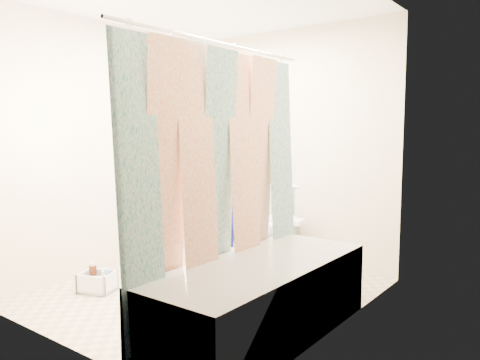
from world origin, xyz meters
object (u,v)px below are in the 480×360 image
Objects in this scene: bathtub at (260,297)px; cleaning_caddy at (98,283)px; toilet at (282,225)px; plumber at (226,184)px.

bathtub is 5.16× the size of cleaning_caddy.
bathtub is 2.09× the size of toilet.
toilet is (-0.77, 1.51, 0.15)m from bathtub.
bathtub is 1.70m from toilet.
cleaning_caddy is at bearing -175.50° from bathtub.
toilet is at bearing 116.96° from bathtub.
cleaning_caddy is at bearing -39.73° from plumber.
bathtub is 1.01× the size of plumber.
bathtub reaches higher than cleaning_caddy.
toilet is 0.48× the size of plumber.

